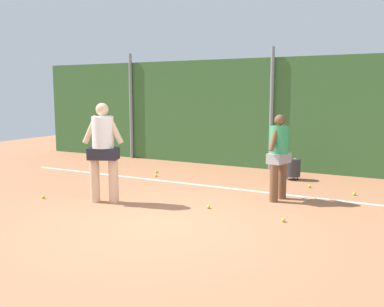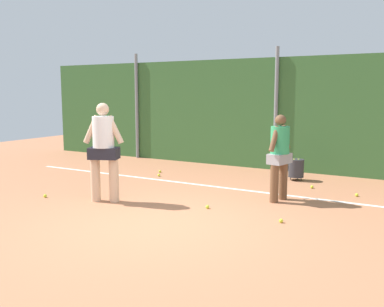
{
  "view_description": "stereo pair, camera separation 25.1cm",
  "coord_description": "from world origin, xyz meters",
  "px_view_note": "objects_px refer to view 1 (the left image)",
  "views": [
    {
      "loc": [
        3.53,
        -5.58,
        2.06
      ],
      "look_at": [
        -0.26,
        1.52,
        0.92
      ],
      "focal_mm": 40.53,
      "sensor_mm": 36.0,
      "label": 1
    },
    {
      "loc": [
        3.75,
        -5.46,
        2.06
      ],
      "look_at": [
        -0.26,
        1.52,
        0.92
      ],
      "focal_mm": 40.53,
      "sensor_mm": 36.0,
      "label": 2
    }
  ],
  "objects_px": {
    "tennis_ball_7": "(156,175)",
    "tennis_ball_8": "(309,186)",
    "tennis_ball_4": "(283,220)",
    "tennis_ball_3": "(111,174)",
    "tennis_ball_5": "(294,174)",
    "tennis_ball_0": "(156,172)",
    "tennis_ball_1": "(208,207)",
    "ball_hopper": "(293,167)",
    "tennis_ball_2": "(354,194)",
    "tennis_ball_9": "(43,197)",
    "player_foreground_near": "(103,147)",
    "player_midcourt": "(279,153)"
  },
  "relations": [
    {
      "from": "tennis_ball_7",
      "to": "tennis_ball_8",
      "type": "height_order",
      "value": "same"
    },
    {
      "from": "tennis_ball_4",
      "to": "tennis_ball_7",
      "type": "bearing_deg",
      "value": 150.21
    },
    {
      "from": "tennis_ball_3",
      "to": "tennis_ball_5",
      "type": "height_order",
      "value": "same"
    },
    {
      "from": "tennis_ball_0",
      "to": "tennis_ball_1",
      "type": "bearing_deg",
      "value": -42.45
    },
    {
      "from": "ball_hopper",
      "to": "tennis_ball_7",
      "type": "bearing_deg",
      "value": -158.31
    },
    {
      "from": "tennis_ball_2",
      "to": "tennis_ball_9",
      "type": "bearing_deg",
      "value": -149.37
    },
    {
      "from": "tennis_ball_8",
      "to": "tennis_ball_9",
      "type": "distance_m",
      "value": 5.55
    },
    {
      "from": "player_foreground_near",
      "to": "tennis_ball_1",
      "type": "relative_size",
      "value": 28.22
    },
    {
      "from": "tennis_ball_0",
      "to": "player_foreground_near",
      "type": "bearing_deg",
      "value": -75.75
    },
    {
      "from": "ball_hopper",
      "to": "player_foreground_near",
      "type": "bearing_deg",
      "value": -124.29
    },
    {
      "from": "ball_hopper",
      "to": "tennis_ball_7",
      "type": "relative_size",
      "value": 7.78
    },
    {
      "from": "tennis_ball_0",
      "to": "tennis_ball_4",
      "type": "height_order",
      "value": "same"
    },
    {
      "from": "tennis_ball_5",
      "to": "tennis_ball_9",
      "type": "relative_size",
      "value": 1.0
    },
    {
      "from": "tennis_ball_5",
      "to": "tennis_ball_7",
      "type": "xyz_separation_m",
      "value": [
        -2.97,
        -1.72,
        0.0
      ]
    },
    {
      "from": "player_foreground_near",
      "to": "tennis_ball_1",
      "type": "bearing_deg",
      "value": 172.43
    },
    {
      "from": "player_midcourt",
      "to": "tennis_ball_7",
      "type": "relative_size",
      "value": 24.9
    },
    {
      "from": "player_foreground_near",
      "to": "ball_hopper",
      "type": "bearing_deg",
      "value": -146.58
    },
    {
      "from": "player_midcourt",
      "to": "tennis_ball_2",
      "type": "xyz_separation_m",
      "value": [
        1.25,
        1.09,
        -0.89
      ]
    },
    {
      "from": "tennis_ball_0",
      "to": "tennis_ball_4",
      "type": "bearing_deg",
      "value": -32.61
    },
    {
      "from": "tennis_ball_1",
      "to": "tennis_ball_3",
      "type": "height_order",
      "value": "same"
    },
    {
      "from": "tennis_ball_0",
      "to": "tennis_ball_3",
      "type": "xyz_separation_m",
      "value": [
        -0.85,
        -0.79,
        0.0
      ]
    },
    {
      "from": "tennis_ball_1",
      "to": "tennis_ball_4",
      "type": "bearing_deg",
      "value": -6.58
    },
    {
      "from": "player_midcourt",
      "to": "tennis_ball_2",
      "type": "distance_m",
      "value": 1.88
    },
    {
      "from": "tennis_ball_2",
      "to": "tennis_ball_4",
      "type": "relative_size",
      "value": 1.0
    },
    {
      "from": "player_foreground_near",
      "to": "ball_hopper",
      "type": "xyz_separation_m",
      "value": [
        2.57,
        3.76,
        -0.76
      ]
    },
    {
      "from": "ball_hopper",
      "to": "player_midcourt",
      "type": "bearing_deg",
      "value": -82.35
    },
    {
      "from": "player_midcourt",
      "to": "ball_hopper",
      "type": "xyz_separation_m",
      "value": [
        -0.28,
        2.07,
        -0.63
      ]
    },
    {
      "from": "tennis_ball_3",
      "to": "tennis_ball_7",
      "type": "xyz_separation_m",
      "value": [
        1.1,
        0.37,
        0.0
      ]
    },
    {
      "from": "tennis_ball_5",
      "to": "ball_hopper",
      "type": "bearing_deg",
      "value": -79.17
    },
    {
      "from": "player_midcourt",
      "to": "ball_hopper",
      "type": "relative_size",
      "value": 3.2
    },
    {
      "from": "tennis_ball_2",
      "to": "tennis_ball_9",
      "type": "relative_size",
      "value": 1.0
    },
    {
      "from": "player_midcourt",
      "to": "ball_hopper",
      "type": "height_order",
      "value": "player_midcourt"
    },
    {
      "from": "tennis_ball_8",
      "to": "tennis_ball_9",
      "type": "xyz_separation_m",
      "value": [
        -4.35,
        -3.44,
        0.0
      ]
    },
    {
      "from": "tennis_ball_7",
      "to": "tennis_ball_9",
      "type": "height_order",
      "value": "same"
    },
    {
      "from": "tennis_ball_0",
      "to": "tennis_ball_4",
      "type": "relative_size",
      "value": 1.0
    },
    {
      "from": "tennis_ball_4",
      "to": "tennis_ball_3",
      "type": "bearing_deg",
      "value": 159.72
    },
    {
      "from": "player_foreground_near",
      "to": "tennis_ball_4",
      "type": "height_order",
      "value": "player_foreground_near"
    },
    {
      "from": "tennis_ball_1",
      "to": "tennis_ball_9",
      "type": "distance_m",
      "value": 3.28
    },
    {
      "from": "tennis_ball_7",
      "to": "ball_hopper",
      "type": "bearing_deg",
      "value": 21.69
    },
    {
      "from": "tennis_ball_4",
      "to": "tennis_ball_2",
      "type": "bearing_deg",
      "value": 72.99
    },
    {
      "from": "player_midcourt",
      "to": "tennis_ball_7",
      "type": "bearing_deg",
      "value": 88.07
    },
    {
      "from": "player_midcourt",
      "to": "tennis_ball_7",
      "type": "height_order",
      "value": "player_midcourt"
    },
    {
      "from": "tennis_ball_4",
      "to": "tennis_ball_5",
      "type": "distance_m",
      "value": 4.01
    },
    {
      "from": "tennis_ball_1",
      "to": "tennis_ball_4",
      "type": "distance_m",
      "value": 1.42
    },
    {
      "from": "tennis_ball_2",
      "to": "tennis_ball_5",
      "type": "distance_m",
      "value": 2.19
    },
    {
      "from": "player_foreground_near",
      "to": "tennis_ball_1",
      "type": "distance_m",
      "value": 2.24
    },
    {
      "from": "tennis_ball_5",
      "to": "tennis_ball_7",
      "type": "distance_m",
      "value": 3.43
    },
    {
      "from": "player_foreground_near",
      "to": "ball_hopper",
      "type": "height_order",
      "value": "player_foreground_near"
    },
    {
      "from": "tennis_ball_3",
      "to": "tennis_ball_7",
      "type": "distance_m",
      "value": 1.16
    },
    {
      "from": "ball_hopper",
      "to": "tennis_ball_3",
      "type": "distance_m",
      "value": 4.46
    }
  ]
}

